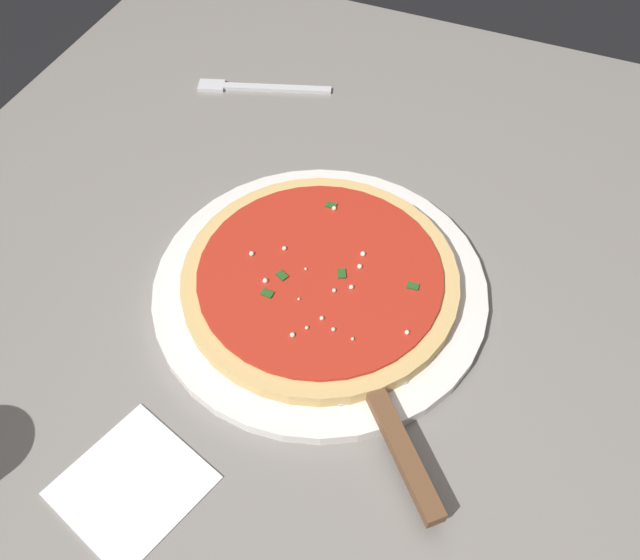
# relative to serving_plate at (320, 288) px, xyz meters

# --- Properties ---
(ground_plane) EXTENTS (5.00, 5.00, 0.00)m
(ground_plane) POSITION_rel_serving_plate_xyz_m (0.05, 0.05, -0.78)
(ground_plane) COLOR black
(restaurant_table) EXTENTS (1.03, 0.95, 0.77)m
(restaurant_table) POSITION_rel_serving_plate_xyz_m (0.05, 0.05, -0.14)
(restaurant_table) COLOR black
(restaurant_table) RESTS_ON ground_plane
(serving_plate) EXTENTS (0.36, 0.36, 0.01)m
(serving_plate) POSITION_rel_serving_plate_xyz_m (0.00, 0.00, 0.00)
(serving_plate) COLOR white
(serving_plate) RESTS_ON restaurant_table
(pizza) EXTENTS (0.29, 0.29, 0.02)m
(pizza) POSITION_rel_serving_plate_xyz_m (-0.00, -0.00, 0.02)
(pizza) COLOR #DBB26B
(pizza) RESTS_ON serving_plate
(pizza_server) EXTENTS (0.19, 0.18, 0.01)m
(pizza_server) POSITION_rel_serving_plate_xyz_m (-0.12, -0.11, 0.01)
(pizza_server) COLOR silver
(pizza_server) RESTS_ON serving_plate
(napkin_folded_right) EXTENTS (0.14, 0.14, 0.00)m
(napkin_folded_right) POSITION_rel_serving_plate_xyz_m (-0.26, 0.07, -0.01)
(napkin_folded_right) COLOR white
(napkin_folded_right) RESTS_ON restaurant_table
(fork) EXTENTS (0.08, 0.18, 0.00)m
(fork) POSITION_rel_serving_plate_xyz_m (0.30, 0.22, -0.00)
(fork) COLOR silver
(fork) RESTS_ON restaurant_table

